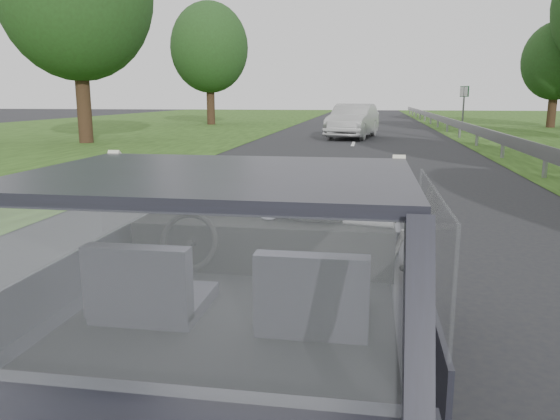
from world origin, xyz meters
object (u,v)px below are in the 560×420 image
(cat, at_px, (309,207))
(other_car, at_px, (353,121))
(subject_car, at_px, (243,297))
(highway_sign, at_px, (463,108))

(cat, xyz_separation_m, other_car, (-0.41, 20.57, -0.37))
(cat, relative_size, other_car, 0.14)
(subject_car, xyz_separation_m, cat, (0.27, 0.62, 0.37))
(other_car, relative_size, highway_sign, 1.93)
(highway_sign, bearing_deg, other_car, -149.79)
(other_car, xyz_separation_m, highway_sign, (5.48, 6.16, 0.41))
(subject_car, bearing_deg, other_car, 90.37)
(other_car, bearing_deg, cat, -79.23)
(cat, xyz_separation_m, highway_sign, (5.07, 26.72, 0.05))
(cat, distance_m, other_car, 20.57)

